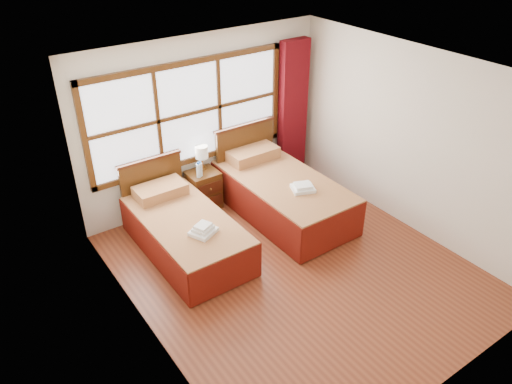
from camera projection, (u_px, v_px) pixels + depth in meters
floor at (295, 268)px, 6.55m from camera, size 4.50×4.50×0.00m
ceiling at (305, 74)px, 5.21m from camera, size 4.50×4.50×0.00m
wall_back at (204, 121)px, 7.46m from camera, size 4.00×0.00×4.00m
wall_left at (142, 240)px, 4.89m from camera, size 0.00×4.50×4.50m
wall_right at (412, 141)px, 6.87m from camera, size 0.00×4.50×4.50m
window at (189, 113)px, 7.21m from camera, size 3.16×0.06×1.56m
curtain at (293, 110)px, 8.22m from camera, size 0.50×0.16×2.30m
bed_left at (184, 230)px, 6.75m from camera, size 1.05×2.07×1.02m
bed_right at (280, 193)px, 7.54m from camera, size 1.17×2.26×1.14m
nightstand at (204, 190)px, 7.69m from camera, size 0.46×0.45×0.61m
towels_left at (203, 230)px, 6.27m from camera, size 0.39×0.37×0.13m
towels_right at (303, 187)px, 7.07m from camera, size 0.39×0.37×0.09m
lamp at (202, 153)px, 7.50m from camera, size 0.19×0.19×0.38m
bottle_near at (198, 170)px, 7.35m from camera, size 0.06×0.06×0.25m
bottle_far at (200, 169)px, 7.38m from camera, size 0.06×0.06×0.24m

